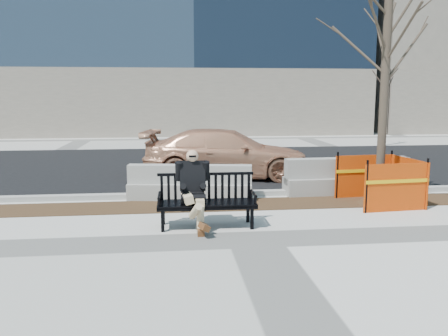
{
  "coord_description": "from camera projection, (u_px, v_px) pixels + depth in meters",
  "views": [
    {
      "loc": [
        -1.42,
        -7.83,
        2.53
      ],
      "look_at": [
        -0.36,
        1.48,
        1.04
      ],
      "focal_mm": 37.66,
      "sensor_mm": 36.0,
      "label": 1
    }
  ],
  "objects": [
    {
      "name": "sedan",
      "position": [
        227.0,
        177.0,
        14.4
      ],
      "size": [
        5.32,
        2.89,
        1.46
      ],
      "primitive_type": "imported",
      "rotation": [
        0.0,
        0.0,
        1.4
      ],
      "color": "tan",
      "rests_on": "ground"
    },
    {
      "name": "bench",
      "position": [
        207.0,
        227.0,
        9.02
      ],
      "size": [
        1.93,
        0.71,
        1.02
      ],
      "primitive_type": null,
      "rotation": [
        0.0,
        0.0,
        -0.01
      ],
      "color": "black",
      "rests_on": "ground"
    },
    {
      "name": "tree_fence",
      "position": [
        378.0,
        204.0,
        10.9
      ],
      "size": [
        2.49,
        2.49,
        5.73
      ],
      "primitive_type": null,
      "rotation": [
        0.0,
        0.0,
        0.09
      ],
      "color": "#ED4508",
      "rests_on": "ground"
    },
    {
      "name": "ground",
      "position": [
        254.0,
        239.0,
        8.24
      ],
      "size": [
        120.0,
        120.0,
        0.0
      ],
      "primitive_type": "plane",
      "color": "beige",
      "rests_on": "ground"
    },
    {
      "name": "mulch_strip",
      "position": [
        234.0,
        205.0,
        10.79
      ],
      "size": [
        40.0,
        1.2,
        0.02
      ],
      "primitive_type": "cube",
      "color": "#47301C",
      "rests_on": "ground"
    },
    {
      "name": "jersey_barrier_left",
      "position": [
        190.0,
        199.0,
        11.37
      ],
      "size": [
        3.03,
        1.03,
        0.85
      ],
      "primitive_type": null,
      "rotation": [
        0.0,
        0.0,
        -0.15
      ],
      "color": "#98968E",
      "rests_on": "ground"
    },
    {
      "name": "jersey_barrier_right",
      "position": [
        346.0,
        193.0,
        12.05
      ],
      "size": [
        3.26,
        0.79,
        0.93
      ],
      "primitive_type": null,
      "rotation": [
        0.0,
        0.0,
        0.05
      ],
      "color": "gray",
      "rests_on": "ground"
    },
    {
      "name": "asphalt_street",
      "position": [
        211.0,
        165.0,
        16.88
      ],
      "size": [
        60.0,
        10.4,
        0.01
      ],
      "primitive_type": "cube",
      "color": "black",
      "rests_on": "ground"
    },
    {
      "name": "far_tree_right",
      "position": [
        382.0,
        146.0,
        22.99
      ],
      "size": [
        1.91,
        1.91,
        4.7
      ],
      "primitive_type": null,
      "rotation": [
        0.0,
        0.0,
        0.1
      ],
      "color": "#4C3B31",
      "rests_on": "ground"
    },
    {
      "name": "curb",
      "position": [
        229.0,
        194.0,
        11.72
      ],
      "size": [
        60.0,
        0.25,
        0.12
      ],
      "primitive_type": "cube",
      "color": "#9E9B93",
      "rests_on": "ground"
    },
    {
      "name": "seated_man",
      "position": [
        193.0,
        226.0,
        9.05
      ],
      "size": [
        0.65,
        1.07,
        1.48
      ],
      "primitive_type": null,
      "rotation": [
        0.0,
        0.0,
        -0.01
      ],
      "color": "black",
      "rests_on": "ground"
    }
  ]
}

